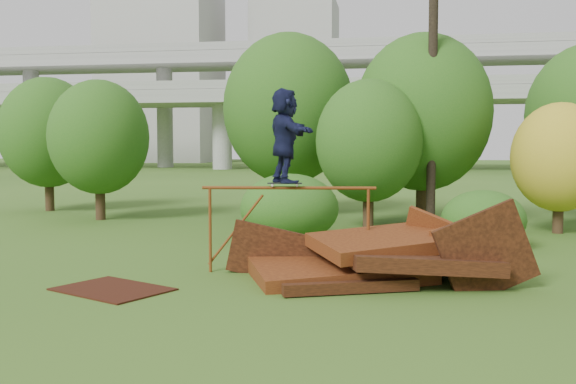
% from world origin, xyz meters
% --- Properties ---
extents(ground, '(240.00, 240.00, 0.00)m').
position_xyz_m(ground, '(0.00, 0.00, 0.00)').
color(ground, '#2D5116').
rests_on(ground, ground).
extents(scrap_pile, '(5.88, 3.28, 1.98)m').
position_xyz_m(scrap_pile, '(0.96, 1.27, 0.39)').
color(scrap_pile, '#411A0B').
rests_on(scrap_pile, ground).
extents(grind_rail, '(3.43, 0.46, 1.73)m').
position_xyz_m(grind_rail, '(-0.75, 1.76, 1.30)').
color(grind_rail, brown).
rests_on(grind_rail, ground).
extents(skateboard, '(0.70, 0.26, 0.07)m').
position_xyz_m(skateboard, '(-0.82, 1.76, 1.79)').
color(skateboard, black).
rests_on(skateboard, grind_rail).
extents(skater, '(1.34, 1.77, 1.86)m').
position_xyz_m(skater, '(-0.82, 1.76, 2.73)').
color(skater, '#141739').
rests_on(skater, skateboard).
extents(flat_plate, '(2.29, 2.04, 0.03)m').
position_xyz_m(flat_plate, '(-3.54, -0.30, 0.01)').
color(flat_plate, black).
rests_on(flat_plate, ground).
extents(tree_0, '(3.41, 3.41, 4.82)m').
position_xyz_m(tree_0, '(-8.70, 9.96, 2.84)').
color(tree_0, black).
rests_on(tree_0, ground).
extents(tree_1, '(4.82, 4.82, 6.70)m').
position_xyz_m(tree_1, '(-2.56, 12.73, 3.92)').
color(tree_1, black).
rests_on(tree_1, ground).
extents(tree_2, '(3.23, 3.23, 4.56)m').
position_xyz_m(tree_2, '(0.54, 8.81, 2.69)').
color(tree_2, black).
rests_on(tree_2, ground).
extents(tree_3, '(4.49, 4.49, 6.22)m').
position_xyz_m(tree_3, '(2.21, 10.82, 3.64)').
color(tree_3, black).
rests_on(tree_3, ground).
extents(tree_4, '(2.75, 2.75, 3.80)m').
position_xyz_m(tree_4, '(6.03, 8.84, 2.21)').
color(tree_4, black).
rests_on(tree_4, ground).
extents(tree_6, '(3.75, 3.75, 5.24)m').
position_xyz_m(tree_6, '(-12.08, 12.56, 3.08)').
color(tree_6, black).
rests_on(tree_6, ground).
extents(shrub_left, '(2.62, 2.42, 1.81)m').
position_xyz_m(shrub_left, '(-1.41, 5.89, 0.91)').
color(shrub_left, '#1B5216').
rests_on(shrub_left, ground).
extents(shrub_right, '(2.05, 1.88, 1.46)m').
position_xyz_m(shrub_right, '(3.50, 5.54, 0.73)').
color(shrub_right, '#1B5216').
rests_on(shrub_right, ground).
extents(utility_pole, '(1.40, 0.28, 10.46)m').
position_xyz_m(utility_pole, '(2.42, 9.19, 5.31)').
color(utility_pole, black).
rests_on(utility_pole, ground).
extents(freeway_overpass, '(160.00, 15.00, 13.70)m').
position_xyz_m(freeway_overpass, '(0.00, 62.92, 10.32)').
color(freeway_overpass, gray).
rests_on(freeway_overpass, ground).
extents(building_left, '(18.00, 16.00, 35.00)m').
position_xyz_m(building_left, '(-38.00, 95.00, 17.50)').
color(building_left, '#9E9E99').
rests_on(building_left, ground).
extents(building_right, '(14.00, 14.00, 28.00)m').
position_xyz_m(building_right, '(-16.00, 102.00, 14.00)').
color(building_right, '#9E9E99').
rests_on(building_right, ground).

